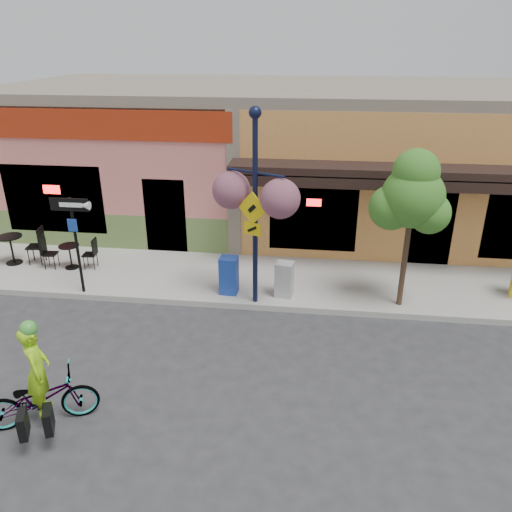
{
  "coord_description": "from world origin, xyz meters",
  "views": [
    {
      "loc": [
        1.23,
        -9.67,
        5.89
      ],
      "look_at": [
        -0.03,
        0.5,
        1.4
      ],
      "focal_mm": 35.0,
      "sensor_mm": 36.0,
      "label": 1
    }
  ],
  "objects_px": {
    "bicycle": "(41,399)",
    "newspaper_box_blue": "(229,275)",
    "building": "(282,153)",
    "newspaper_box_grey": "(284,279)",
    "street_tree": "(408,230)",
    "lamp_post": "(255,211)",
    "cyclist_rider": "(40,383)",
    "one_way_sign": "(77,246)"
  },
  "relations": [
    {
      "from": "bicycle",
      "to": "newspaper_box_blue",
      "type": "distance_m",
      "value": 5.21
    },
    {
      "from": "building",
      "to": "bicycle",
      "type": "height_order",
      "value": "building"
    },
    {
      "from": "newspaper_box_blue",
      "to": "newspaper_box_grey",
      "type": "relative_size",
      "value": 1.08
    },
    {
      "from": "street_tree",
      "to": "lamp_post",
      "type": "bearing_deg",
      "value": -175.44
    },
    {
      "from": "bicycle",
      "to": "street_tree",
      "type": "distance_m",
      "value": 8.0
    },
    {
      "from": "lamp_post",
      "to": "building",
      "type": "bearing_deg",
      "value": 113.83
    },
    {
      "from": "newspaper_box_grey",
      "to": "street_tree",
      "type": "relative_size",
      "value": 0.23
    },
    {
      "from": "lamp_post",
      "to": "street_tree",
      "type": "bearing_deg",
      "value": 28.96
    },
    {
      "from": "bicycle",
      "to": "newspaper_box_grey",
      "type": "height_order",
      "value": "newspaper_box_grey"
    },
    {
      "from": "cyclist_rider",
      "to": "lamp_post",
      "type": "relative_size",
      "value": 0.35
    },
    {
      "from": "bicycle",
      "to": "lamp_post",
      "type": "relative_size",
      "value": 0.41
    },
    {
      "from": "bicycle",
      "to": "newspaper_box_grey",
      "type": "relative_size",
      "value": 2.1
    },
    {
      "from": "street_tree",
      "to": "newspaper_box_grey",
      "type": "bearing_deg",
      "value": 178.09
    },
    {
      "from": "one_way_sign",
      "to": "newspaper_box_blue",
      "type": "height_order",
      "value": "one_way_sign"
    },
    {
      "from": "bicycle",
      "to": "cyclist_rider",
      "type": "height_order",
      "value": "cyclist_rider"
    },
    {
      "from": "building",
      "to": "newspaper_box_blue",
      "type": "relative_size",
      "value": 19.44
    },
    {
      "from": "building",
      "to": "one_way_sign",
      "type": "height_order",
      "value": "building"
    },
    {
      "from": "lamp_post",
      "to": "cyclist_rider",
      "type": "bearing_deg",
      "value": -100.04
    },
    {
      "from": "one_way_sign",
      "to": "newspaper_box_blue",
      "type": "bearing_deg",
      "value": 5.83
    },
    {
      "from": "lamp_post",
      "to": "one_way_sign",
      "type": "bearing_deg",
      "value": -155.14
    },
    {
      "from": "bicycle",
      "to": "newspaper_box_grey",
      "type": "xyz_separation_m",
      "value": [
        3.66,
        4.67,
        0.11
      ]
    },
    {
      "from": "newspaper_box_blue",
      "to": "one_way_sign",
      "type": "bearing_deg",
      "value": -170.49
    },
    {
      "from": "newspaper_box_grey",
      "to": "building",
      "type": "bearing_deg",
      "value": 104.03
    },
    {
      "from": "lamp_post",
      "to": "street_tree",
      "type": "relative_size",
      "value": 1.22
    },
    {
      "from": "one_way_sign",
      "to": "street_tree",
      "type": "distance_m",
      "value": 7.67
    },
    {
      "from": "lamp_post",
      "to": "newspaper_box_blue",
      "type": "distance_m",
      "value": 1.94
    },
    {
      "from": "building",
      "to": "street_tree",
      "type": "xyz_separation_m",
      "value": [
        3.31,
        -6.55,
        -0.25
      ]
    },
    {
      "from": "building",
      "to": "street_tree",
      "type": "relative_size",
      "value": 4.92
    },
    {
      "from": "newspaper_box_blue",
      "to": "street_tree",
      "type": "relative_size",
      "value": 0.25
    },
    {
      "from": "one_way_sign",
      "to": "building",
      "type": "bearing_deg",
      "value": 57.35
    },
    {
      "from": "building",
      "to": "one_way_sign",
      "type": "xyz_separation_m",
      "value": [
        -4.33,
        -6.85,
        -0.9
      ]
    },
    {
      "from": "bicycle",
      "to": "one_way_sign",
      "type": "distance_m",
      "value": 4.54
    },
    {
      "from": "lamp_post",
      "to": "newspaper_box_grey",
      "type": "relative_size",
      "value": 5.18
    },
    {
      "from": "building",
      "to": "newspaper_box_blue",
      "type": "bearing_deg",
      "value": -96.67
    },
    {
      "from": "building",
      "to": "one_way_sign",
      "type": "relative_size",
      "value": 7.55
    },
    {
      "from": "newspaper_box_grey",
      "to": "one_way_sign",
      "type": "bearing_deg",
      "value": -166.59
    },
    {
      "from": "cyclist_rider",
      "to": "newspaper_box_blue",
      "type": "xyz_separation_m",
      "value": [
        2.27,
        4.66,
        -0.18
      ]
    },
    {
      "from": "bicycle",
      "to": "lamp_post",
      "type": "bearing_deg",
      "value": -58.57
    },
    {
      "from": "newspaper_box_blue",
      "to": "bicycle",
      "type": "bearing_deg",
      "value": -113.11
    },
    {
      "from": "cyclist_rider",
      "to": "newspaper_box_blue",
      "type": "bearing_deg",
      "value": -49.61
    },
    {
      "from": "newspaper_box_blue",
      "to": "newspaper_box_grey",
      "type": "bearing_deg",
      "value": 3.61
    },
    {
      "from": "cyclist_rider",
      "to": "newspaper_box_blue",
      "type": "height_order",
      "value": "cyclist_rider"
    }
  ]
}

